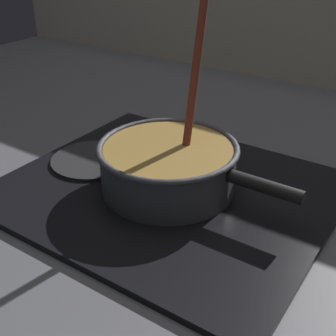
{
  "coord_description": "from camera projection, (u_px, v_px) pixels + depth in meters",
  "views": [
    {
      "loc": [
        0.35,
        -0.52,
        0.43
      ],
      "look_at": [
        -0.04,
        0.05,
        0.05
      ],
      "focal_mm": 47.95,
      "sensor_mm": 36.0,
      "label": 1
    }
  ],
  "objects": [
    {
      "name": "ground",
      "position": [
        169.0,
        223.0,
        0.76
      ],
      "size": [
        2.4,
        1.6,
        0.04
      ],
      "primitive_type": "cube",
      "color": "#4C4C51"
    },
    {
      "name": "hob_plate",
      "position": [
        168.0,
        190.0,
        0.81
      ],
      "size": [
        0.56,
        0.48,
        0.01
      ],
      "primitive_type": "cube",
      "color": "black",
      "rests_on": "ground"
    },
    {
      "name": "burner_ring",
      "position": [
        168.0,
        185.0,
        0.8
      ],
      "size": [
        0.2,
        0.2,
        0.01
      ],
      "primitive_type": "torus",
      "color": "#592D0C",
      "rests_on": "hob_plate"
    },
    {
      "name": "spare_burner",
      "position": [
        93.0,
        160.0,
        0.89
      ],
      "size": [
        0.16,
        0.16,
        0.01
      ],
      "primitive_type": "cylinder",
      "color": "#262628",
      "rests_on": "hob_plate"
    },
    {
      "name": "cooking_pan",
      "position": [
        169.0,
        165.0,
        0.78
      ],
      "size": [
        0.36,
        0.25,
        0.32
      ],
      "color": "#38383D",
      "rests_on": "hob_plate"
    }
  ]
}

